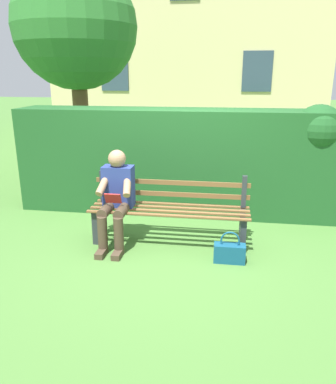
% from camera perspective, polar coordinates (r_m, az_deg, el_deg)
% --- Properties ---
extents(ground, '(60.00, 60.00, 0.00)m').
position_cam_1_polar(ground, '(4.93, 0.17, -7.64)').
color(ground, '#477533').
extents(park_bench, '(2.00, 0.49, 0.88)m').
position_cam_1_polar(park_bench, '(4.82, 0.28, -2.56)').
color(park_bench, '#2D3338').
rests_on(park_bench, ground).
extents(person_seated, '(0.44, 0.73, 1.20)m').
position_cam_1_polar(person_seated, '(4.74, -7.82, -0.57)').
color(person_seated, navy).
rests_on(person_seated, ground).
extents(hedge_backdrop, '(5.57, 0.83, 1.69)m').
position_cam_1_polar(hedge_backdrop, '(5.83, 5.01, 4.89)').
color(hedge_backdrop, '#1E5123').
rests_on(hedge_backdrop, ground).
extents(tree, '(2.52, 2.40, 4.17)m').
position_cam_1_polar(tree, '(8.28, -14.32, 22.53)').
color(tree, brown).
rests_on(tree, ground).
extents(building_facade, '(9.01, 2.85, 7.71)m').
position_cam_1_polar(building_facade, '(14.00, 3.21, 24.60)').
color(building_facade, beige).
rests_on(building_facade, ground).
extents(handbag, '(0.36, 0.15, 0.38)m').
position_cam_1_polar(handbag, '(4.47, 9.25, -8.95)').
color(handbag, navy).
rests_on(handbag, ground).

